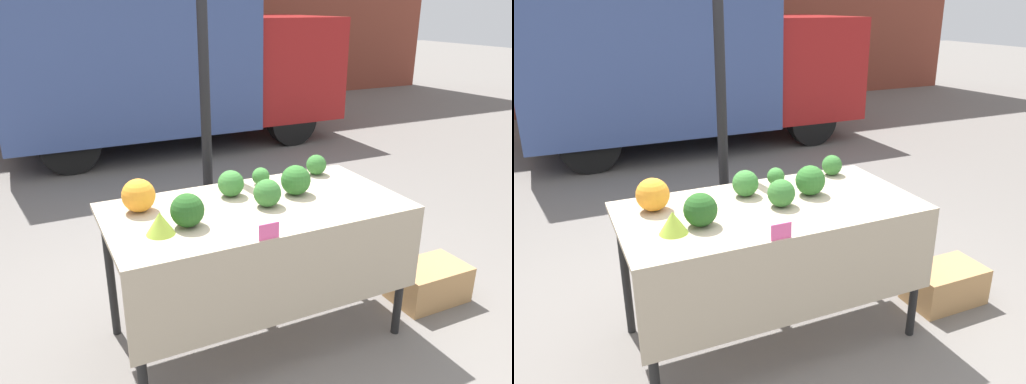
% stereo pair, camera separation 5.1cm
% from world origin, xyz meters
% --- Properties ---
extents(ground_plane, '(40.00, 40.00, 0.00)m').
position_xyz_m(ground_plane, '(0.00, 0.00, 0.00)').
color(ground_plane, slate).
extents(tent_pole, '(0.07, 0.07, 2.21)m').
position_xyz_m(tent_pole, '(-0.00, 0.79, 1.11)').
color(tent_pole, black).
rests_on(tent_pole, ground_plane).
extents(parked_truck, '(4.65, 2.26, 2.33)m').
position_xyz_m(parked_truck, '(0.75, 4.77, 1.25)').
color(parked_truck, '#384C84').
rests_on(parked_truck, ground_plane).
extents(market_table, '(1.71, 0.87, 0.87)m').
position_xyz_m(market_table, '(0.00, -0.07, 0.76)').
color(market_table, tan).
rests_on(market_table, ground_plane).
extents(orange_cauliflower, '(0.19, 0.19, 0.19)m').
position_xyz_m(orange_cauliflower, '(-0.62, 0.20, 0.96)').
color(orange_cauliflower, orange).
rests_on(orange_cauliflower, market_table).
extents(romanesco_head, '(0.15, 0.15, 0.12)m').
position_xyz_m(romanesco_head, '(-0.59, -0.14, 0.93)').
color(romanesco_head, '#93B238').
rests_on(romanesco_head, market_table).
extents(broccoli_head_0, '(0.18, 0.18, 0.18)m').
position_xyz_m(broccoli_head_0, '(0.29, 0.06, 0.96)').
color(broccoli_head_0, '#2D6628').
rests_on(broccoli_head_0, market_table).
extents(broccoli_head_1, '(0.16, 0.16, 0.16)m').
position_xyz_m(broccoli_head_1, '(-0.07, 0.20, 0.95)').
color(broccoli_head_1, '#387533').
rests_on(broccoli_head_1, market_table).
extents(broccoli_head_2, '(0.16, 0.16, 0.16)m').
position_xyz_m(broccoli_head_2, '(0.05, -0.04, 0.95)').
color(broccoli_head_2, '#336B2D').
rests_on(broccoli_head_2, market_table).
extents(broccoli_head_3, '(0.11, 0.11, 0.11)m').
position_xyz_m(broccoli_head_3, '(0.18, 0.30, 0.93)').
color(broccoli_head_3, '#387533').
rests_on(broccoli_head_3, market_table).
extents(broccoli_head_4, '(0.14, 0.14, 0.14)m').
position_xyz_m(broccoli_head_4, '(0.60, 0.32, 0.94)').
color(broccoli_head_4, '#336B2D').
rests_on(broccoli_head_4, market_table).
extents(broccoli_head_5, '(0.18, 0.18, 0.18)m').
position_xyz_m(broccoli_head_5, '(-0.44, -0.11, 0.96)').
color(broccoli_head_5, '#23511E').
rests_on(broccoli_head_5, market_table).
extents(price_sign, '(0.11, 0.01, 0.08)m').
position_xyz_m(price_sign, '(-0.13, -0.42, 0.91)').
color(price_sign, '#F45B9E').
rests_on(price_sign, market_table).
extents(produce_crate, '(0.51, 0.33, 0.26)m').
position_xyz_m(produce_crate, '(1.25, -0.17, 0.13)').
color(produce_crate, tan).
rests_on(produce_crate, ground_plane).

